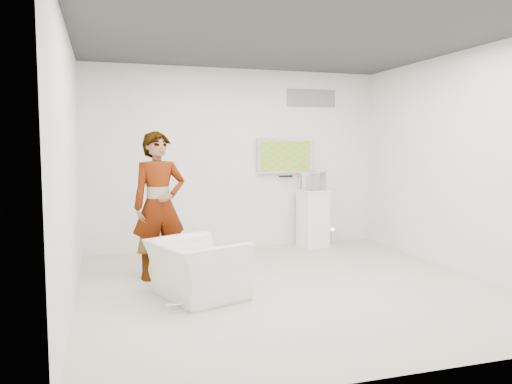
% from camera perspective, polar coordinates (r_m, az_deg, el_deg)
% --- Properties ---
extents(room, '(5.01, 5.01, 3.00)m').
position_cam_1_polar(room, '(6.02, 3.91, 3.16)').
color(room, '#BAB7AB').
rests_on(room, ground).
extents(tv, '(1.00, 0.08, 0.60)m').
position_cam_1_polar(tv, '(8.61, 3.33, 4.13)').
color(tv, '#BCBBC0').
rests_on(tv, room).
extents(logo_decal, '(0.90, 0.02, 0.30)m').
position_cam_1_polar(logo_decal, '(8.87, 6.35, 10.60)').
color(logo_decal, slate).
rests_on(logo_decal, room).
extents(person, '(0.77, 0.58, 1.91)m').
position_cam_1_polar(person, '(6.55, -11.02, -1.54)').
color(person, silver).
rests_on(person, room).
extents(armchair, '(1.17, 1.25, 0.66)m').
position_cam_1_polar(armchair, '(5.77, -6.82, -8.73)').
color(armchair, silver).
rests_on(armchair, room).
extents(pedestal, '(0.52, 0.52, 0.97)m').
position_cam_1_polar(pedestal, '(8.62, 6.52, -2.99)').
color(pedestal, white).
rests_on(pedestal, room).
extents(floor_uplight, '(0.21, 0.21, 0.27)m').
position_cam_1_polar(floor_uplight, '(8.93, 8.72, -5.00)').
color(floor_uplight, white).
rests_on(floor_uplight, room).
extents(vitrine, '(0.37, 0.37, 0.31)m').
position_cam_1_polar(vitrine, '(8.55, 6.56, 1.28)').
color(vitrine, white).
rests_on(vitrine, pedestal).
extents(console, '(0.13, 0.18, 0.24)m').
position_cam_1_polar(console, '(8.55, 6.56, 1.03)').
color(console, white).
rests_on(console, pedestal).
extents(wii_remote, '(0.07, 0.14, 0.04)m').
position_cam_1_polar(wii_remote, '(6.72, -9.45, 5.18)').
color(wii_remote, white).
rests_on(wii_remote, person).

